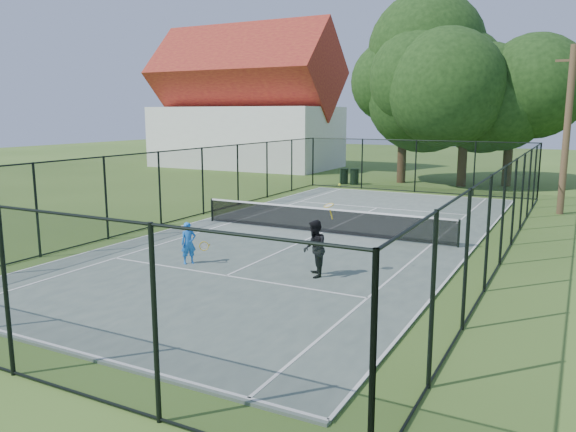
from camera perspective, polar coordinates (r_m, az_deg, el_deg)
The scene contains 13 objects.
ground at distance 21.11m, azimuth 3.45°, elevation -1.87°, with size 120.00×120.00×0.00m, color #3D5C1F.
tennis_court at distance 21.11m, azimuth 3.45°, elevation -1.79°, with size 11.00×24.00×0.06m, color #53615A.
tennis_net at distance 21.00m, azimuth 3.47°, elevation -0.33°, with size 10.08×0.08×0.95m.
fence at distance 20.85m, azimuth 3.50°, elevation 2.16°, with size 13.10×26.10×3.00m.
tree_near_left at distance 37.43m, azimuth 11.75°, elevation 13.15°, with size 8.00×8.00×10.43m.
tree_near_mid at distance 36.35m, azimuth 17.66°, elevation 12.17°, with size 7.33×7.33×9.59m.
tree_near_right at distance 37.54m, azimuth 21.83°, elevation 11.54°, with size 6.51×6.51×8.98m.
building at distance 48.11m, azimuth -4.31°, elevation 10.89°, with size 15.30×8.15×11.87m.
trash_bin_left at distance 36.43m, azimuth 5.69°, elevation 4.07°, with size 0.58×0.58×0.99m.
trash_bin_right at distance 36.10m, azimuth 6.76°, elevation 4.00°, with size 0.58×0.58×1.00m.
utility_pole at distance 27.84m, azimuth 26.49°, elevation 7.84°, with size 1.40×0.30×7.40m.
player_blue at distance 16.92m, azimuth -10.05°, elevation -2.73°, with size 0.84×0.54×1.25m.
player_black at distance 15.31m, azimuth 2.72°, elevation -3.33°, with size 0.95×1.06×2.54m.
Camera 1 is at (8.45, -18.82, 4.47)m, focal length 35.00 mm.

